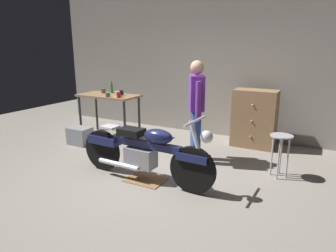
{
  "coord_description": "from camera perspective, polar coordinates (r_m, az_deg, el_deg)",
  "views": [
    {
      "loc": [
        2.16,
        -3.36,
        1.87
      ],
      "look_at": [
        -0.01,
        0.7,
        0.65
      ],
      "focal_mm": 31.87,
      "sensor_mm": 36.0,
      "label": 1
    }
  ],
  "objects": [
    {
      "name": "back_wall",
      "position": [
        6.53,
        8.99,
        11.86
      ],
      "size": [
        8.0,
        0.12,
        3.1
      ],
      "primitive_type": "cube",
      "color": "gray",
      "rests_on": "ground_plane"
    },
    {
      "name": "mug_red_diner",
      "position": [
        5.97,
        -9.4,
        5.85
      ],
      "size": [
        0.11,
        0.07,
        0.11
      ],
      "color": "red",
      "rests_on": "workbench"
    },
    {
      "name": "mug_brown_stoneware",
      "position": [
        6.69,
        -12.26,
        6.6
      ],
      "size": [
        0.12,
        0.09,
        0.1
      ],
      "color": "brown",
      "rests_on": "workbench"
    },
    {
      "name": "workbench",
      "position": [
        6.46,
        -11.28,
        4.91
      ],
      "size": [
        1.3,
        0.64,
        0.9
      ],
      "color": "#99724C",
      "rests_on": "ground_plane"
    },
    {
      "name": "mug_green_speckled",
      "position": [
        6.14,
        -11.46,
        5.87
      ],
      "size": [
        0.12,
        0.09,
        0.09
      ],
      "color": "#3D7F4C",
      "rests_on": "workbench"
    },
    {
      "name": "mug_white_ceramic",
      "position": [
        6.14,
        -9.68,
        6.06
      ],
      "size": [
        0.12,
        0.09,
        0.11
      ],
      "color": "white",
      "rests_on": "workbench"
    },
    {
      "name": "mug_black_matte",
      "position": [
        6.31,
        -8.89,
        6.29
      ],
      "size": [
        0.11,
        0.07,
        0.1
      ],
      "color": "black",
      "rests_on": "workbench"
    },
    {
      "name": "bottle",
      "position": [
        6.66,
        -10.74,
        7.05
      ],
      "size": [
        0.06,
        0.06,
        0.24
      ],
      "color": "#4C8C4C",
      "rests_on": "workbench"
    },
    {
      "name": "storage_bin",
      "position": [
        6.15,
        -16.48,
        -1.82
      ],
      "size": [
        0.44,
        0.32,
        0.34
      ],
      "primitive_type": "cube",
      "color": "gray",
      "rests_on": "ground_plane"
    },
    {
      "name": "shop_stool",
      "position": [
        4.64,
        20.79,
        -3.33
      ],
      "size": [
        0.32,
        0.32,
        0.64
      ],
      "color": "#B2B2B7",
      "rests_on": "ground_plane"
    },
    {
      "name": "ground_plane",
      "position": [
        4.41,
        -4.27,
        -10.29
      ],
      "size": [
        12.0,
        12.0,
        0.0
      ],
      "primitive_type": "plane",
      "color": "gray"
    },
    {
      "name": "motorcycle",
      "position": [
        4.24,
        -4.58,
        -4.78
      ],
      "size": [
        2.19,
        0.6,
        1.0
      ],
      "rotation": [
        0.0,
        0.0,
        -0.03
      ],
      "color": "black",
      "rests_on": "ground_plane"
    },
    {
      "name": "drip_tray",
      "position": [
        4.41,
        -4.36,
        -10.22
      ],
      "size": [
        0.56,
        0.4,
        0.01
      ],
      "primitive_type": "cube",
      "color": "olive",
      "rests_on": "ground_plane"
    },
    {
      "name": "person_standing",
      "position": [
        4.89,
        5.4,
        3.64
      ],
      "size": [
        0.38,
        0.51,
        1.67
      ],
      "rotation": [
        0.0,
        0.0,
        2.1
      ],
      "color": "#354F9D",
      "rests_on": "ground_plane"
    },
    {
      "name": "wooden_dresser",
      "position": [
        5.92,
        16.19,
        1.37
      ],
      "size": [
        0.8,
        0.47,
        1.1
      ],
      "color": "#99724C",
      "rests_on": "ground_plane"
    }
  ]
}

